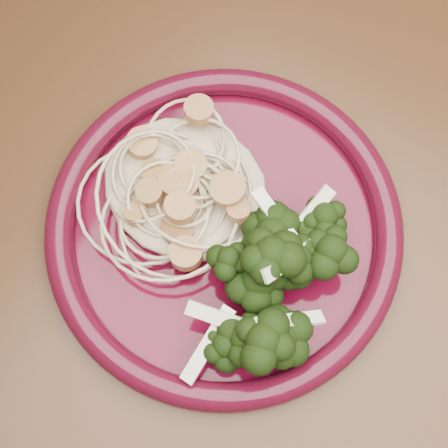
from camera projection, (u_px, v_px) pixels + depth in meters
dining_table at (191, 270)px, 0.63m from camera, size 1.20×0.80×0.75m
dinner_plate at (224, 227)px, 0.52m from camera, size 0.37×0.37×0.03m
spaghetti_pile at (185, 182)px, 0.52m from camera, size 0.18×0.16×0.03m
scallop_cluster at (182, 163)px, 0.49m from camera, size 0.17×0.17×0.05m
broccoli_pile at (275, 272)px, 0.49m from camera, size 0.13×0.17×0.05m
onion_garnish at (279, 261)px, 0.46m from camera, size 0.09×0.11×0.06m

